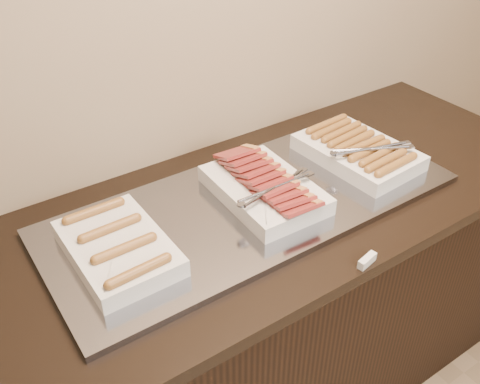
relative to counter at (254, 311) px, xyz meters
name	(u,v)px	position (x,y,z in m)	size (l,w,h in m)	color
counter	(254,311)	(0.00, 0.00, 0.00)	(2.06, 0.76, 0.90)	black
warming_tray	(253,204)	(-0.01, 0.00, 0.46)	(1.20, 0.50, 0.02)	gray
dish_left	(118,247)	(-0.43, 0.00, 0.50)	(0.23, 0.34, 0.07)	silver
dish_center	(265,187)	(0.03, 0.00, 0.50)	(0.27, 0.38, 0.10)	silver
dish_right	(358,150)	(0.40, 0.00, 0.50)	(0.28, 0.38, 0.08)	silver
label_holder	(367,261)	(0.08, -0.36, 0.46)	(0.06, 0.02, 0.02)	silver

